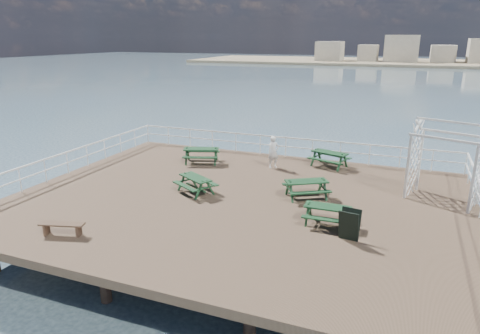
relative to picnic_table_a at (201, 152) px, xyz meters
name	(u,v)px	position (x,y,z in m)	size (l,w,h in m)	color
ground	(239,201)	(3.74, -4.04, -0.71)	(18.00, 14.00, 0.30)	brown
sea_backdrop	(437,60)	(16.28, 130.03, -1.07)	(300.00, 300.00, 9.20)	#394E60
railing	(259,161)	(3.67, -1.47, 0.31)	(17.77, 13.76, 1.10)	white
picnic_table_a	(201,152)	(0.00, 0.00, 0.00)	(2.17, 1.96, 0.87)	#153A1D
picnic_table_b	(329,156)	(6.32, 1.76, -0.01)	(2.13, 1.91, 0.86)	#153A1D
picnic_table_c	(306,185)	(6.24, -2.97, -0.03)	(2.16, 2.05, 0.83)	#153A1D
picnic_table_d	(195,181)	(1.78, -4.11, -0.06)	(2.04, 1.92, 0.78)	#153A1D
picnic_table_e	(328,211)	(7.53, -5.27, -0.07)	(1.61, 1.30, 0.77)	#153A1D
flat_bench_far	(62,226)	(-0.45, -9.36, -0.24)	(1.53, 0.75, 0.43)	brown
trellis_arbor	(445,166)	(11.34, -1.33, 0.88)	(2.93, 2.21, 3.24)	white
sandwich_board	(349,225)	(8.40, -6.20, -0.05)	(0.69, 0.56, 1.05)	black
person	(273,152)	(3.75, 0.53, 0.24)	(0.59, 0.38, 1.61)	silver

